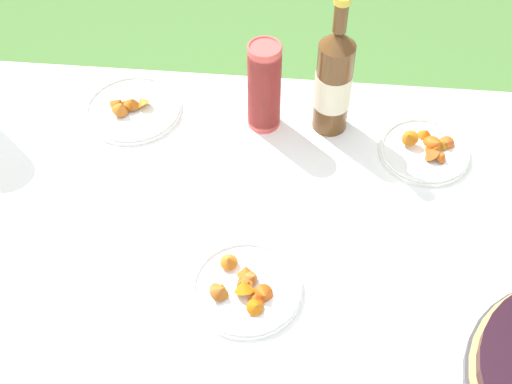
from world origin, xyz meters
The scene contains 7 objects.
garden_table centered at (0.00, 0.00, 0.68)m, with size 1.87×1.02×0.74m.
tablecloth centered at (0.00, 0.00, 0.73)m, with size 1.88×1.03×0.10m.
cup_stack centered at (0.08, 0.36, 0.85)m, with size 0.07×0.07×0.21m.
cider_bottle_amber centered at (0.23, 0.37, 0.88)m, with size 0.08×0.08×0.34m.
snack_plate_near centered at (0.08, -0.09, 0.76)m, with size 0.21×0.21×0.05m.
snack_plate_left centered at (-0.22, 0.37, 0.76)m, with size 0.22×0.22×0.05m.
snack_plate_right centered at (0.43, 0.30, 0.76)m, with size 0.20×0.20×0.06m.
Camera 1 is at (0.17, -0.79, 1.87)m, focal length 50.00 mm.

